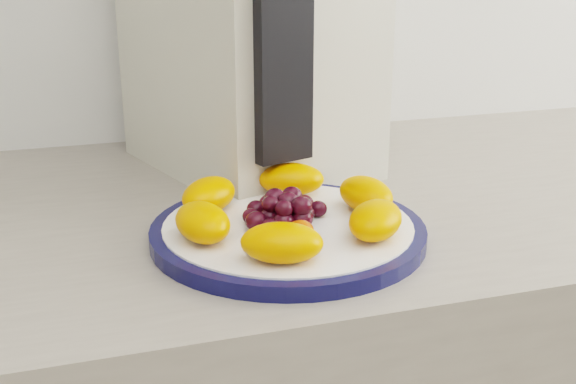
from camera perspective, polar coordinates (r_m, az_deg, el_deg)
name	(u,v)px	position (r m, az deg, el deg)	size (l,w,h in m)	color
plate_rim	(288,232)	(0.72, 0.00, -3.21)	(0.27, 0.27, 0.01)	#0D103C
plate_face	(288,231)	(0.72, 0.00, -3.13)	(0.25, 0.25, 0.02)	white
appliance_body	(246,19)	(0.93, -3.32, 13.52)	(0.22, 0.31, 0.38)	beige
appliance_panel	(282,28)	(0.76, -0.44, 12.80)	(0.07, 0.02, 0.28)	black
fruit_plate	(287,209)	(0.71, -0.07, -1.37)	(0.23, 0.24, 0.03)	#FF7500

